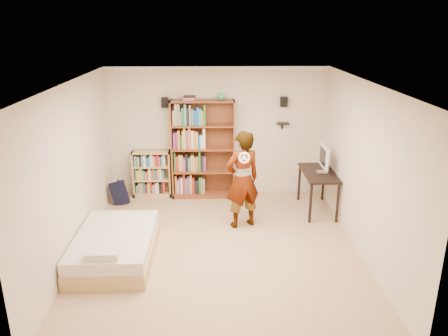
{
  "coord_description": "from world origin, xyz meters",
  "views": [
    {
      "loc": [
        -0.1,
        -6.36,
        3.55
      ],
      "look_at": [
        0.09,
        0.6,
        1.2
      ],
      "focal_mm": 35.0,
      "sensor_mm": 36.0,
      "label": 1
    }
  ],
  "objects_px": {
    "tall_bookshelf": "(203,150)",
    "daybed": "(115,243)",
    "computer_desk": "(317,191)",
    "person": "(242,180)",
    "low_bookshelf": "(152,174)"
  },
  "relations": [
    {
      "from": "tall_bookshelf",
      "to": "daybed",
      "type": "height_order",
      "value": "tall_bookshelf"
    },
    {
      "from": "tall_bookshelf",
      "to": "computer_desk",
      "type": "bearing_deg",
      "value": -19.93
    },
    {
      "from": "tall_bookshelf",
      "to": "low_bookshelf",
      "type": "xyz_separation_m",
      "value": [
        -1.08,
        0.04,
        -0.53
      ]
    },
    {
      "from": "computer_desk",
      "to": "daybed",
      "type": "distance_m",
      "value": 3.98
    },
    {
      "from": "low_bookshelf",
      "to": "daybed",
      "type": "distance_m",
      "value": 2.63
    },
    {
      "from": "daybed",
      "to": "tall_bookshelf",
      "type": "bearing_deg",
      "value": 62.45
    },
    {
      "from": "tall_bookshelf",
      "to": "person",
      "type": "relative_size",
      "value": 1.16
    },
    {
      "from": "tall_bookshelf",
      "to": "daybed",
      "type": "bearing_deg",
      "value": -117.55
    },
    {
      "from": "low_bookshelf",
      "to": "daybed",
      "type": "relative_size",
      "value": 0.54
    },
    {
      "from": "daybed",
      "to": "computer_desk",
      "type": "bearing_deg",
      "value": 26.11
    },
    {
      "from": "computer_desk",
      "to": "low_bookshelf",
      "type": "bearing_deg",
      "value": 165.6
    },
    {
      "from": "tall_bookshelf",
      "to": "person",
      "type": "distance_m",
      "value": 1.62
    },
    {
      "from": "person",
      "to": "tall_bookshelf",
      "type": "bearing_deg",
      "value": -86.0
    },
    {
      "from": "tall_bookshelf",
      "to": "computer_desk",
      "type": "distance_m",
      "value": 2.46
    },
    {
      "from": "computer_desk",
      "to": "daybed",
      "type": "xyz_separation_m",
      "value": [
        -3.58,
        -1.75,
        -0.13
      ]
    }
  ]
}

